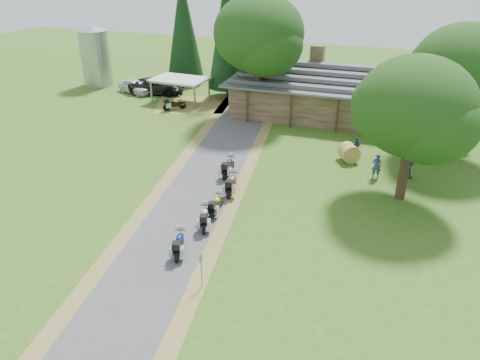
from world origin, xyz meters
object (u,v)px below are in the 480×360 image
(motorcycle_row_e, at_px, (228,166))
(hay_bale, at_px, (349,153))
(silo, at_px, (95,56))
(motorcycle_row_a, at_px, (179,243))
(motorcycle_row_b, at_px, (205,216))
(car_dark_suv, at_px, (157,82))
(carport, at_px, (180,90))
(lodge, at_px, (345,91))
(car_white_sedan, at_px, (135,85))
(motorcycle_row_d, at_px, (232,183))
(motorcycle_row_c, at_px, (216,204))
(motorcycle_carport_a, at_px, (174,103))

(motorcycle_row_e, bearing_deg, hay_bale, -58.83)
(silo, bearing_deg, motorcycle_row_a, -49.08)
(motorcycle_row_b, bearing_deg, car_dark_suv, 14.32)
(carport, bearing_deg, lodge, 6.33)
(car_white_sedan, relative_size, motorcycle_row_d, 2.72)
(motorcycle_row_d, xyz_separation_m, hay_bale, (6.45, 7.60, -0.04))
(motorcycle_row_b, bearing_deg, hay_bale, -47.95)
(motorcycle_row_c, relative_size, hay_bale, 1.36)
(lodge, xyz_separation_m, car_dark_suv, (-20.23, 1.13, -1.22))
(lodge, distance_m, carport, 16.55)
(motorcycle_row_b, relative_size, hay_bale, 1.44)
(motorcycle_row_d, bearing_deg, motorcycle_row_c, 171.79)
(silo, height_order, hay_bale, silo)
(motorcycle_row_a, height_order, motorcycle_row_c, motorcycle_row_a)
(car_dark_suv, height_order, motorcycle_row_e, car_dark_suv)
(carport, bearing_deg, motorcycle_row_d, -51.34)
(motorcycle_row_d, height_order, hay_bale, motorcycle_row_d)
(motorcycle_row_a, height_order, hay_bale, hay_bale)
(motorcycle_row_c, bearing_deg, car_dark_suv, 34.08)
(lodge, distance_m, car_dark_suv, 20.30)
(motorcycle_row_a, bearing_deg, silo, 23.82)
(motorcycle_row_b, xyz_separation_m, motorcycle_row_c, (0.05, 1.62, -0.04))
(silo, xyz_separation_m, motorcycle_row_c, (23.70, -22.57, -2.68))
(motorcycle_carport_a, relative_size, hay_bale, 1.52)
(motorcycle_row_b, distance_m, hay_bale, 13.60)
(car_dark_suv, height_order, motorcycle_row_a, car_dark_suv)
(motorcycle_row_c, xyz_separation_m, motorcycle_row_d, (-0.03, 2.73, 0.08))
(car_dark_suv, relative_size, motorcycle_carport_a, 3.16)
(carport, xyz_separation_m, car_white_sedan, (-6.00, 1.17, -0.26))
(motorcycle_row_e, bearing_deg, lodge, -23.82)
(lodge, relative_size, motorcycle_row_b, 11.10)
(carport, distance_m, car_dark_suv, 4.17)
(motorcycle_row_a, height_order, motorcycle_row_d, motorcycle_row_d)
(car_dark_suv, bearing_deg, motorcycle_row_a, -158.00)
(carport, distance_m, car_white_sedan, 6.12)
(carport, relative_size, motorcycle_row_c, 3.03)
(motorcycle_row_e, bearing_deg, motorcycle_row_a, -178.33)
(carport, height_order, hay_bale, carport)
(motorcycle_row_b, xyz_separation_m, motorcycle_carport_a, (-11.19, 18.66, 0.04))
(motorcycle_row_c, distance_m, motorcycle_row_d, 2.73)
(motorcycle_carport_a, distance_m, hay_bale, 18.90)
(motorcycle_row_b, relative_size, motorcycle_row_e, 0.94)
(lodge, relative_size, motorcycle_row_a, 11.28)
(car_white_sedan, xyz_separation_m, hay_bale, (24.34, -10.65, -0.26))
(carport, height_order, motorcycle_row_d, carport)
(silo, xyz_separation_m, motorcycle_row_b, (23.65, -24.19, -2.64))
(car_dark_suv, relative_size, motorcycle_row_d, 3.12)
(motorcycle_row_d, bearing_deg, motorcycle_carport_a, 29.31)
(lodge, bearing_deg, car_dark_suv, 176.80)
(car_white_sedan, relative_size, hay_bale, 4.18)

